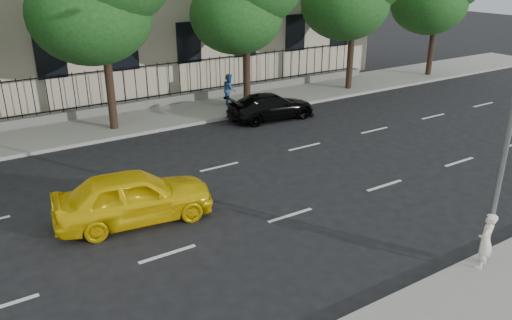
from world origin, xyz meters
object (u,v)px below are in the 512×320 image
at_px(yellow_taxi, 134,196).
at_px(woman_near, 486,241).
at_px(street_light, 500,60).
at_px(black_sedan, 271,106).

relative_size(yellow_taxi, woman_near, 3.13).
height_order(street_light, yellow_taxi, street_light).
relative_size(black_sedan, woman_near, 2.98).
xyz_separation_m(yellow_taxi, black_sedan, (9.04, 6.21, -0.15)).
relative_size(street_light, yellow_taxi, 1.76).
xyz_separation_m(street_light, black_sedan, (2.49, 12.72, -4.52)).
xyz_separation_m(black_sedan, woman_near, (-2.73, -13.35, 0.25)).
bearing_deg(black_sedan, woman_near, 173.32).
relative_size(street_light, woman_near, 5.50).
xyz_separation_m(yellow_taxi, woman_near, (6.32, -7.14, 0.10)).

